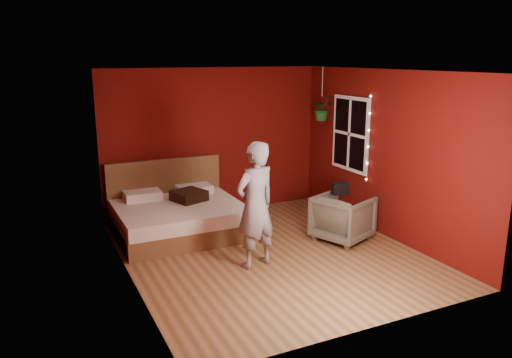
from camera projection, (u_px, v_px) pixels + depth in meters
floor at (271, 254)px, 7.23m from camera, size 4.50×4.50×0.00m
room_walls at (272, 140)px, 6.83m from camera, size 4.04×4.54×2.62m
window at (350, 134)px, 8.48m from camera, size 0.05×0.97×1.27m
fairy_lights at (368, 139)px, 8.01m from camera, size 0.04×0.04×1.45m
bed at (178, 216)px, 8.04m from camera, size 1.97×1.68×1.09m
person at (255, 205)px, 6.63m from camera, size 0.71×0.56×1.72m
armchair at (343, 218)px, 7.70m from camera, size 1.02×1.01×0.72m
handbag at (340, 188)px, 7.68m from camera, size 0.28×0.18×0.18m
throw_pillow at (189, 196)px, 8.13m from camera, size 0.59×0.59×0.17m
hanging_plant at (322, 108)px, 8.92m from camera, size 0.46×0.43×0.94m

